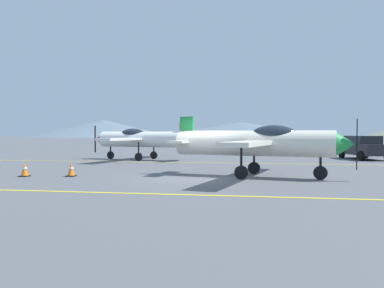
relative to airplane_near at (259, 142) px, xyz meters
The scene contains 10 objects.
ground_plane 3.05m from the airplane_near, 162.06° to the right, with size 400.00×400.00×0.00m, color #54565B.
apron_line_near 5.88m from the airplane_near, 116.68° to the right, with size 80.00×0.16×0.01m, color yellow.
apron_line_far 7.82m from the airplane_near, 109.47° to the left, with size 80.00×0.16×0.01m, color yellow.
airplane_near is the anchor object (origin of this frame).
airplane_mid 12.25m from the airplane_near, 130.16° to the left, with size 7.39×8.41×2.53m.
car_sedan 14.35m from the airplane_near, 60.03° to the left, with size 2.76×4.60×1.62m.
traffic_cone_front 9.76m from the airplane_near, behind, with size 0.36×0.36×0.59m.
traffic_cone_side 7.87m from the airplane_near, behind, with size 0.36×0.36×0.59m.
hill_left 168.05m from the airplane_near, 114.23° to the left, with size 64.69×64.69×7.87m, color slate.
hill_centerleft 152.16m from the airplane_near, 92.83° to the left, with size 78.25×78.25×6.62m, color slate.
Camera 1 is at (2.47, -15.42, 1.79)m, focal length 36.73 mm.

